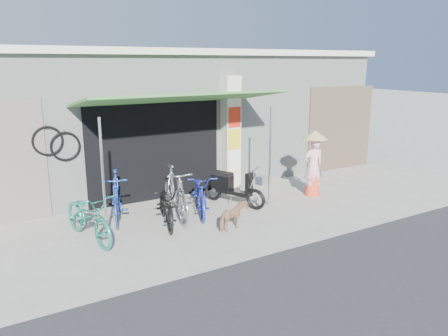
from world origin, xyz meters
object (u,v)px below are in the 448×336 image
bike_teal (89,216)px  street_dog (233,217)px  bike_silver (175,193)px  bike_black (167,205)px  bike_blue (116,196)px  bike_navy (200,193)px  nun (313,163)px  moped (232,187)px

bike_teal → street_dog: 2.82m
bike_silver → street_dog: bearing=-50.5°
bike_black → bike_blue: bearing=149.7°
bike_teal → street_dog: (2.65, -0.96, -0.20)m
bike_navy → nun: 3.14m
bike_blue → bike_navy: (1.75, -0.53, -0.06)m
bike_navy → street_dog: 1.25m
bike_silver → bike_black: bearing=-130.1°
bike_navy → moped: moped is taller
bike_teal → bike_black: 1.60m
bike_teal → bike_blue: 1.13m
moped → nun: size_ratio=0.97×
bike_navy → street_dog: bike_navy is taller
bike_teal → bike_silver: 1.95m
nun → bike_navy: bearing=4.8°
bike_blue → street_dog: size_ratio=2.65×
bike_blue → moped: bike_blue is taller
bike_blue → nun: 4.94m
bike_navy → moped: bearing=31.0°
bike_navy → nun: (3.11, -0.24, 0.36)m
bike_black → street_dog: size_ratio=2.45×
bike_teal → nun: 5.67m
bike_blue → bike_navy: bearing=1.2°
bike_teal → bike_silver: (1.93, 0.27, 0.09)m
bike_teal → moped: size_ratio=1.13×
bike_black → street_dog: (1.05, -0.95, -0.15)m
bike_teal → nun: (5.66, 0.04, 0.36)m
street_dog → nun: bearing=-91.4°
bike_navy → bike_black: bearing=-141.6°
street_dog → moped: 1.62m
bike_teal → bike_silver: bearing=-2.7°
moped → nun: 2.25m
bike_silver → moped: 1.56m
bike_navy → street_dog: size_ratio=2.71×
bike_silver → bike_navy: (0.61, -0.00, -0.10)m
moped → nun: bearing=-34.4°
bike_silver → bike_navy: size_ratio=1.06×
bike_navy → nun: bearing=17.5°
bike_teal → bike_navy: (2.54, 0.27, -0.01)m
bike_blue → moped: bearing=10.0°
bike_blue → bike_teal: bearing=-116.3°
bike_teal → bike_blue: bike_blue is taller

